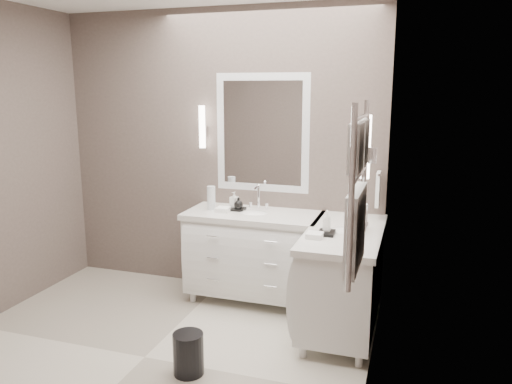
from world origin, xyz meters
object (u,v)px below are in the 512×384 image
(towel_ladder, at_px, (357,200))
(vanity_back, at_px, (253,251))
(vanity_right, at_px, (343,274))
(waste_bin, at_px, (188,354))

(towel_ladder, bearing_deg, vanity_back, 124.10)
(vanity_back, xyz_separation_m, vanity_right, (0.88, -0.33, 0.00))
(vanity_right, bearing_deg, waste_bin, -132.84)
(vanity_back, xyz_separation_m, towel_ladder, (1.10, -1.63, 0.91))
(vanity_right, height_order, towel_ladder, towel_ladder)
(vanity_right, distance_m, towel_ladder, 1.60)
(vanity_back, height_order, vanity_right, same)
(vanity_back, distance_m, waste_bin, 1.36)
(towel_ladder, height_order, waste_bin, towel_ladder)
(vanity_back, xyz_separation_m, waste_bin, (-0.04, -1.32, -0.34))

